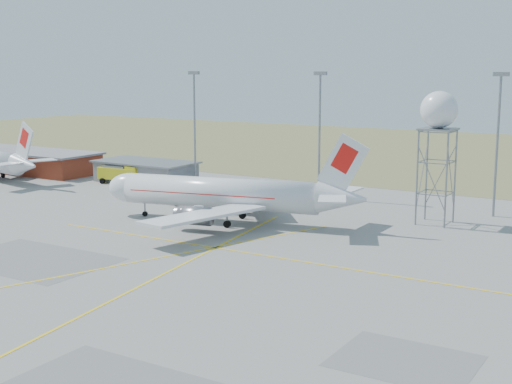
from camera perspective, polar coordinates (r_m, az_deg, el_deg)
The scene contains 11 objects.
ground at distance 59.56m, azimuth -15.59°, elevation -11.17°, with size 400.00×400.00×0.00m, color gray.
grass_strip at distance 183.33m, azimuth 18.29°, elevation 2.80°, with size 400.00×120.00×0.03m, color olive.
building_orange at distance 154.16m, azimuth -17.86°, elevation 2.38°, with size 33.00×12.00×4.30m.
building_grey at distance 134.51m, azimuth -8.82°, elevation 1.62°, with size 19.00×10.00×3.90m.
mast_a at distance 128.81m, azimuth -4.94°, elevation 5.86°, with size 2.20×0.50×20.50m.
mast_b at distance 115.76m, azimuth 5.11°, elevation 5.41°, with size 2.20×0.50×20.50m.
mast_c at distance 106.35m, azimuth 18.79°, elevation 4.53°, with size 2.20×0.50×20.50m.
airliner_main at distance 97.84m, azimuth -2.51°, elevation -0.18°, with size 37.54×35.88×12.85m.
radar_tower at distance 99.19m, azimuth 14.31°, elevation 3.27°, with size 4.98×4.98×18.04m.
fire_truck at distance 133.13m, azimuth -10.69°, elevation 1.35°, with size 8.85×4.02×3.46m.
baggage_tug at distance 111.38m, azimuth -6.40°, elevation -0.75°, with size 2.21×1.92×1.55m.
Camera 1 is at (41.33, -37.37, 21.03)m, focal length 50.00 mm.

